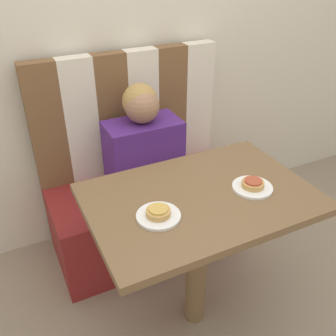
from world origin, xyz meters
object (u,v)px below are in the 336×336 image
at_px(pizza_right, 253,183).
at_px(plate_right, 252,187).
at_px(person, 143,141).
at_px(plate_left, 158,216).
at_px(pizza_left, 158,212).

bearing_deg(pizza_right, plate_right, 26.57).
xyz_separation_m(person, plate_left, (-0.22, -0.67, 0.05)).
relative_size(pizza_left, pizza_right, 1.00).
bearing_deg(plate_right, person, 107.89).
height_order(person, plate_right, person).
distance_m(plate_left, pizza_right, 0.44).
xyz_separation_m(person, plate_right, (0.22, -0.67, 0.05)).
bearing_deg(person, pizza_right, -72.11).
bearing_deg(plate_left, person, 72.11).
bearing_deg(plate_left, pizza_left, -26.57).
relative_size(plate_right, pizza_right, 1.82).
relative_size(plate_right, pizza_left, 1.82).
bearing_deg(plate_left, plate_right, 0.00).
xyz_separation_m(pizza_left, pizza_right, (0.44, 0.00, 0.00)).
bearing_deg(plate_left, pizza_right, -0.00).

